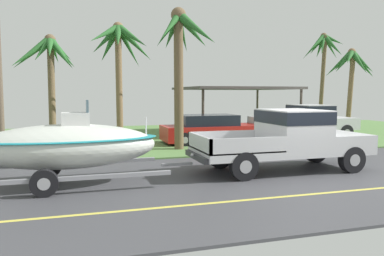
# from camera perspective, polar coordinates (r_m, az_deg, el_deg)

# --- Properties ---
(ground) EXTENTS (36.00, 22.00, 0.11)m
(ground) POSITION_cam_1_polar(r_m,az_deg,el_deg) (19.15, 2.74, -2.02)
(ground) COLOR #424247
(pickup_truck_towing) EXTENTS (5.66, 2.13, 1.89)m
(pickup_truck_towing) POSITION_cam_1_polar(r_m,az_deg,el_deg) (12.33, 14.60, -1.24)
(pickup_truck_towing) COLOR silver
(pickup_truck_towing) RESTS_ON ground
(boat_on_trailer) EXTENTS (6.05, 2.42, 2.23)m
(boat_on_trailer) POSITION_cam_1_polar(r_m,az_deg,el_deg) (10.52, -18.24, -2.55)
(boat_on_trailer) COLOR gray
(boat_on_trailer) RESTS_ON ground
(parked_pickup_background) EXTENTS (5.60, 2.17, 1.80)m
(parked_pickup_background) POSITION_cam_1_polar(r_m,az_deg,el_deg) (20.81, 17.07, 1.17)
(parked_pickup_background) COLOR silver
(parked_pickup_background) RESTS_ON ground
(parked_sedan_near) EXTENTS (4.74, 1.93, 1.38)m
(parked_sedan_near) POSITION_cam_1_polar(r_m,az_deg,el_deg) (18.21, 2.84, -0.23)
(parked_sedan_near) COLOR #B21E19
(parked_sedan_near) RESTS_ON ground
(carport_awning) EXTENTS (6.22, 5.80, 2.75)m
(carport_awning) POSITION_cam_1_polar(r_m,az_deg,el_deg) (22.98, 6.33, 5.77)
(carport_awning) COLOR #4C4238
(carport_awning) RESTS_ON ground
(palm_tree_near_left) EXTENTS (2.99, 3.33, 5.06)m
(palm_tree_near_left) POSITION_cam_1_polar(r_m,az_deg,el_deg) (18.66, -20.64, 9.67)
(palm_tree_near_left) COLOR brown
(palm_tree_near_left) RESTS_ON ground
(palm_tree_near_right) EXTENTS (2.98, 2.66, 5.49)m
(palm_tree_near_right) POSITION_cam_1_polar(r_m,az_deg,el_deg) (17.30, -10.77, 11.52)
(palm_tree_near_right) COLOR brown
(palm_tree_near_right) RESTS_ON ground
(palm_tree_mid) EXTENTS (3.41, 2.89, 6.62)m
(palm_tree_mid) POSITION_cam_1_polar(r_m,az_deg,el_deg) (28.92, 19.05, 10.75)
(palm_tree_mid) COLOR brown
(palm_tree_mid) RESTS_ON ground
(palm_tree_far_left) EXTENTS (3.14, 3.15, 5.05)m
(palm_tree_far_left) POSITION_cam_1_polar(r_m,az_deg,el_deg) (24.93, 22.72, 8.47)
(palm_tree_far_left) COLOR brown
(palm_tree_far_left) RESTS_ON ground
(palm_tree_far_right) EXTENTS (2.52, 2.86, 5.91)m
(palm_tree_far_right) POSITION_cam_1_polar(r_m,az_deg,el_deg) (16.10, -1.60, 12.03)
(palm_tree_far_right) COLOR brown
(palm_tree_far_right) RESTS_ON ground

